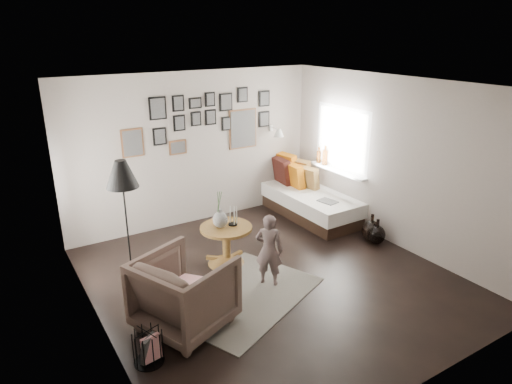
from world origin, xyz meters
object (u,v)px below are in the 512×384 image
pedestal_table (227,246)px  child (269,250)px  demijohn_small (377,235)px  magazine_basket (148,347)px  armchair (185,292)px  floor_lamp (122,179)px  vase (220,217)px  demijohn_large (371,231)px  daybed (306,198)px

pedestal_table → child: size_ratio=0.74×
demijohn_small → magazine_basket: bearing=-169.8°
child → pedestal_table: bearing=-27.7°
armchair → floor_lamp: floor_lamp is taller
vase → demijohn_large: vase is taller
daybed → floor_lamp: 3.74m
demijohn_small → child: bearing=-177.4°
daybed → child: daybed is taller
daybed → magazine_basket: (-3.81, -2.30, -0.14)m
pedestal_table → child: (0.21, -0.79, 0.23)m
armchair → floor_lamp: bearing=-11.4°
floor_lamp → child: floor_lamp is taller
pedestal_table → daybed: daybed is taller
pedestal_table → armchair: bearing=-136.2°
armchair → floor_lamp: 1.62m
pedestal_table → vase: vase is taller
armchair → demijohn_small: armchair is taller
daybed → demijohn_large: daybed is taller
pedestal_table → floor_lamp: floor_lamp is taller
floor_lamp → magazine_basket: 2.07m
vase → floor_lamp: bearing=174.1°
vase → demijohn_small: 2.57m
floor_lamp → child: size_ratio=1.72×
vase → child: size_ratio=0.53×
armchair → child: bearing=-101.4°
demijohn_small → child: 2.14m
magazine_basket → demijohn_large: demijohn_large is taller
armchair → demijohn_large: size_ratio=2.08×
pedestal_table → magazine_basket: pedestal_table is taller
pedestal_table → demijohn_small: pedestal_table is taller
armchair → magazine_basket: 0.72m
daybed → vase: bearing=-159.3°
magazine_basket → child: 2.01m
floor_lamp → demijohn_small: floor_lamp is taller
armchair → daybed: bearing=-82.0°
armchair → demijohn_small: (3.42, 0.36, -0.28)m
floor_lamp → demijohn_large: 3.96m
pedestal_table → daybed: (2.13, 0.88, 0.05)m
child → demijohn_large: bearing=-126.4°
floor_lamp → demijohn_large: bearing=-11.3°
pedestal_table → demijohn_small: 2.42m
pedestal_table → child: 0.85m
pedestal_table → magazine_basket: bearing=-139.8°
floor_lamp → daybed: bearing=11.8°
vase → demijohn_small: vase is taller
daybed → armchair: daybed is taller
floor_lamp → demijohn_small: size_ratio=4.10×
floor_lamp → child: 2.07m
demijohn_small → child: (-2.11, -0.09, 0.34)m
pedestal_table → demijohn_small: size_ratio=1.77×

